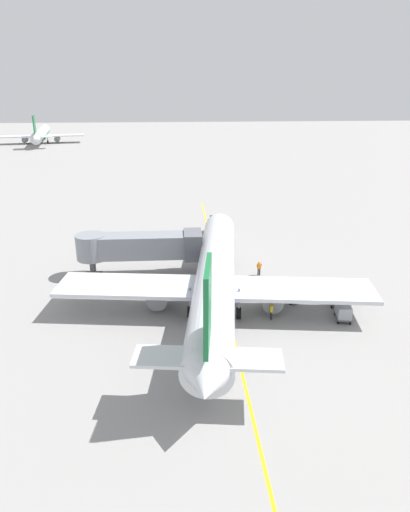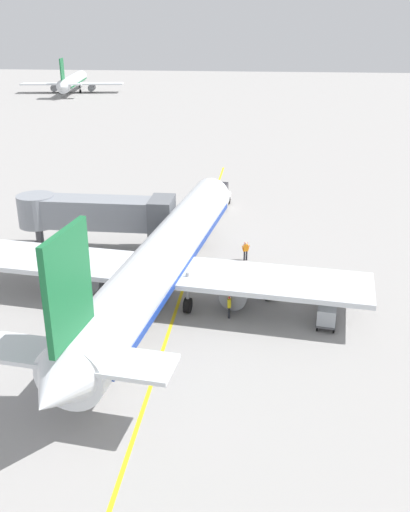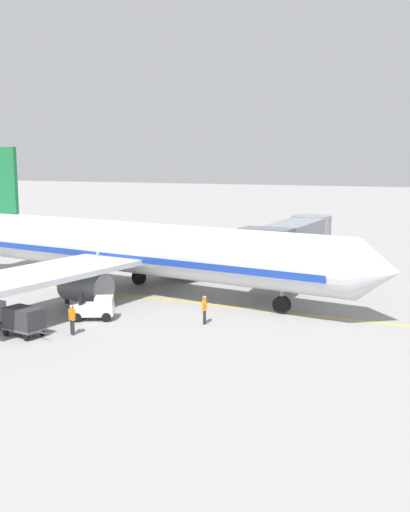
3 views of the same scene
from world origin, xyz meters
name	(u,v)px [view 3 (image 3 of 3)]	position (x,y,z in m)	size (l,w,h in m)	color
ground_plane	(147,297)	(0.00, 0.00, 0.00)	(400.00, 400.00, 0.00)	gray
gate_lead_in_line	(147,297)	(0.00, 0.00, 0.00)	(0.24, 80.00, 0.01)	gold
parked_airliner	(137,249)	(-1.19, -1.44, 3.19)	(30.41, 37.34, 10.63)	silver
jet_bridge	(292,240)	(-8.92, 7.81, 3.45)	(14.12, 3.50, 4.98)	gray
baggage_tug_lead	(94,308)	(6.49, 0.19, 0.71)	(2.21, 2.77, 1.62)	silver
baggage_cart_front	(24,319)	(10.97, -1.27, 0.95)	(1.60, 2.97, 1.58)	#4C4C51
ground_crew_wing_walker	(67,290)	(3.89, -3.89, 0.95)	(0.25, 0.72, 1.69)	#232328
ground_crew_loader	(204,308)	(4.57, 6.63, 0.95)	(0.72, 0.34, 1.69)	#232328
ground_crew_marshaller	(72,318)	(9.65, 0.98, 0.95)	(0.41, 0.68, 1.69)	#232328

